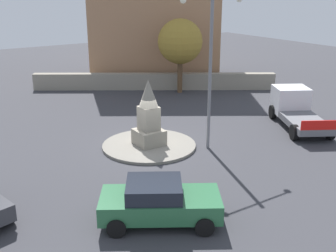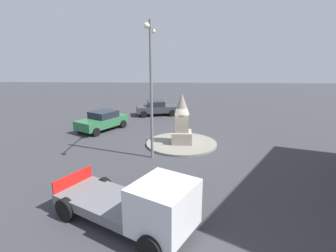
# 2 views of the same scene
# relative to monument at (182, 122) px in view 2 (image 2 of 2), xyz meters

# --- Properties ---
(ground_plane) EXTENTS (80.00, 80.00, 0.00)m
(ground_plane) POSITION_rel_monument_xyz_m (0.00, 0.00, -1.59)
(ground_plane) COLOR #38383D
(traffic_island) EXTENTS (4.75, 4.75, 0.14)m
(traffic_island) POSITION_rel_monument_xyz_m (0.00, 0.00, -1.52)
(traffic_island) COLOR gray
(traffic_island) RESTS_ON ground
(monument) EXTENTS (1.33, 1.33, 3.33)m
(monument) POSITION_rel_monument_xyz_m (0.00, 0.00, 0.00)
(monument) COLOR gray
(monument) RESTS_ON traffic_island
(streetlamp) EXTENTS (3.53, 0.28, 7.67)m
(streetlamp) POSITION_rel_monument_xyz_m (-2.41, 1.74, 3.08)
(streetlamp) COLOR slate
(streetlamp) RESTS_ON ground
(car_dark_grey_passing) EXTENTS (2.76, 4.30, 1.43)m
(car_dark_grey_passing) POSITION_rel_monument_xyz_m (8.92, 2.39, -0.86)
(car_dark_grey_passing) COLOR #38383D
(car_dark_grey_passing) RESTS_ON ground
(car_green_far_side) EXTENTS (4.45, 3.72, 1.51)m
(car_green_far_side) POSITION_rel_monument_xyz_m (3.36, 6.30, -0.81)
(car_green_far_side) COLOR #2D6B42
(car_green_far_side) RESTS_ON ground
(truck_white_waiting) EXTENTS (4.31, 5.54, 2.00)m
(truck_white_waiting) POSITION_rel_monument_xyz_m (-9.13, 1.48, -0.62)
(truck_white_waiting) COLOR silver
(truck_white_waiting) RESTS_ON ground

